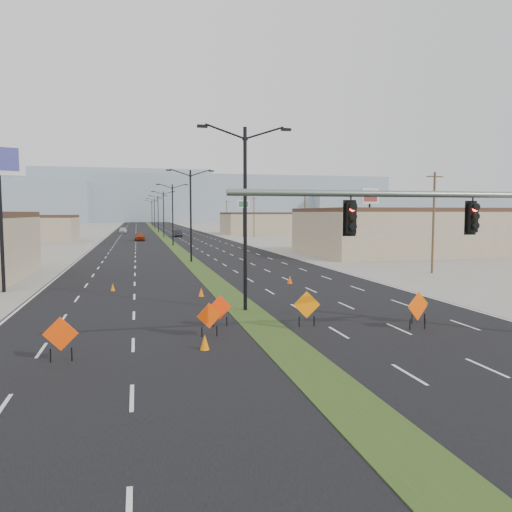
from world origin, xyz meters
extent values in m
plane|color=gray|center=(0.00, 0.00, 0.00)|extent=(600.00, 600.00, 0.00)
cube|color=black|center=(0.00, 100.00, 0.00)|extent=(25.00, 400.00, 0.02)
cube|color=#2D4318|center=(0.00, 100.00, 0.00)|extent=(2.00, 400.00, 0.04)
cube|color=tan|center=(34.00, 45.00, 2.75)|extent=(36.00, 18.00, 5.50)
cube|color=tan|center=(38.00, 110.00, 2.50)|extent=(44.00, 16.00, 5.00)
cube|color=#8A9CAC|center=(40.00, 300.00, 14.00)|extent=(220.00, 50.00, 28.00)
cube|color=#8A9CAC|center=(180.00, 290.00, 9.00)|extent=(160.00, 50.00, 18.00)
cube|color=#8A9CAC|center=(-30.00, 320.00, 16.00)|extent=(140.00, 50.00, 32.00)
cylinder|color=slate|center=(5.20, 2.00, 6.10)|extent=(16.00, 0.24, 0.24)
cube|color=black|center=(1.70, 2.00, 5.22)|extent=(0.50, 0.28, 1.30)
sphere|color=#FF0C05|center=(1.70, 1.84, 5.57)|extent=(0.22, 0.22, 0.22)
cube|color=black|center=(6.70, 2.00, 5.22)|extent=(0.50, 0.28, 1.30)
sphere|color=#FF0C05|center=(6.70, 1.84, 5.57)|extent=(0.22, 0.22, 0.22)
cylinder|color=black|center=(0.00, 12.00, 5.00)|extent=(0.20, 0.20, 10.00)
cube|color=black|center=(-2.30, 12.00, 9.95)|extent=(0.55, 0.24, 0.14)
cube|color=black|center=(2.30, 12.00, 9.95)|extent=(0.55, 0.24, 0.14)
cylinder|color=black|center=(0.00, 40.00, 5.00)|extent=(0.20, 0.20, 10.00)
cube|color=black|center=(-2.30, 40.00, 9.95)|extent=(0.55, 0.24, 0.14)
cube|color=black|center=(2.30, 40.00, 9.95)|extent=(0.55, 0.24, 0.14)
cylinder|color=black|center=(0.00, 68.00, 5.00)|extent=(0.20, 0.20, 10.00)
cube|color=black|center=(-2.30, 68.00, 9.95)|extent=(0.55, 0.24, 0.14)
cube|color=black|center=(2.30, 68.00, 9.95)|extent=(0.55, 0.24, 0.14)
cylinder|color=black|center=(0.00, 96.00, 5.00)|extent=(0.20, 0.20, 10.00)
cube|color=black|center=(-2.30, 96.00, 9.95)|extent=(0.55, 0.24, 0.14)
cube|color=black|center=(2.30, 96.00, 9.95)|extent=(0.55, 0.24, 0.14)
cylinder|color=black|center=(0.00, 124.00, 5.00)|extent=(0.20, 0.20, 10.00)
cube|color=black|center=(-2.30, 124.00, 9.95)|extent=(0.55, 0.24, 0.14)
cube|color=black|center=(2.30, 124.00, 9.95)|extent=(0.55, 0.24, 0.14)
cylinder|color=black|center=(0.00, 152.00, 5.00)|extent=(0.20, 0.20, 10.00)
cube|color=black|center=(-2.30, 152.00, 9.95)|extent=(0.55, 0.24, 0.14)
cube|color=black|center=(2.30, 152.00, 9.95)|extent=(0.55, 0.24, 0.14)
cylinder|color=black|center=(0.00, 180.00, 5.00)|extent=(0.20, 0.20, 10.00)
cube|color=black|center=(-2.30, 180.00, 9.95)|extent=(0.55, 0.24, 0.14)
cube|color=black|center=(2.30, 180.00, 9.95)|extent=(0.55, 0.24, 0.14)
cylinder|color=#4C3823|center=(20.00, 25.00, 4.50)|extent=(0.20, 0.20, 9.00)
cube|color=#4C3823|center=(20.00, 25.00, 8.60)|extent=(1.60, 0.10, 0.10)
cylinder|color=#4C3823|center=(20.00, 60.00, 4.50)|extent=(0.20, 0.20, 9.00)
cube|color=#4C3823|center=(20.00, 60.00, 8.60)|extent=(1.60, 0.10, 0.10)
cylinder|color=#4C3823|center=(20.00, 95.00, 4.50)|extent=(0.20, 0.20, 9.00)
cube|color=#4C3823|center=(20.00, 95.00, 8.60)|extent=(1.60, 0.10, 0.10)
cylinder|color=#4C3823|center=(20.00, 130.00, 4.50)|extent=(0.20, 0.20, 9.00)
cube|color=#4C3823|center=(20.00, 130.00, 8.60)|extent=(1.60, 0.10, 0.10)
imported|color=maroon|center=(-5.23, 84.44, 0.79)|extent=(2.02, 4.70, 1.58)
imported|color=black|center=(3.15, 98.41, 0.75)|extent=(1.84, 4.64, 1.50)
imported|color=#B0B4BA|center=(-9.33, 122.56, 0.71)|extent=(2.05, 4.92, 1.42)
cube|color=#F53F05|center=(-8.53, 4.27, 1.04)|extent=(1.25, 0.12, 1.25)
cylinder|color=black|center=(-8.89, 4.27, 0.26)|extent=(0.05, 0.05, 0.52)
cylinder|color=black|center=(-8.16, 4.27, 0.26)|extent=(0.05, 0.05, 0.52)
cube|color=#E63D04|center=(-2.76, 6.68, 0.94)|extent=(1.11, 0.28, 1.13)
cylinder|color=black|center=(-3.09, 6.68, 0.23)|extent=(0.05, 0.05, 0.47)
cylinder|color=black|center=(-2.43, 6.68, 0.23)|extent=(0.05, 0.05, 0.47)
cube|color=#FF3405|center=(-2.00, 8.46, 0.94)|extent=(1.13, 0.18, 1.13)
cylinder|color=black|center=(-2.33, 8.46, 0.24)|extent=(0.05, 0.05, 0.47)
cylinder|color=black|center=(-1.67, 8.46, 0.24)|extent=(0.05, 0.05, 0.47)
cube|color=orange|center=(2.00, 7.48, 1.07)|extent=(1.28, 0.23, 1.29)
cylinder|color=black|center=(1.63, 7.48, 0.27)|extent=(0.05, 0.05, 0.54)
cylinder|color=black|center=(2.37, 7.48, 0.27)|extent=(0.05, 0.05, 0.54)
cube|color=#FF4F05|center=(6.81, 5.75, 1.10)|extent=(1.26, 0.48, 1.32)
cylinder|color=black|center=(6.43, 5.75, 0.27)|extent=(0.05, 0.05, 0.55)
cylinder|color=black|center=(7.20, 5.75, 0.27)|extent=(0.05, 0.05, 0.55)
cube|color=orange|center=(7.54, 6.87, 0.98)|extent=(1.16, 0.27, 1.18)
cylinder|color=black|center=(7.20, 6.87, 0.24)|extent=(0.05, 0.05, 0.49)
cylinder|color=black|center=(7.89, 6.87, 0.24)|extent=(0.05, 0.05, 0.49)
cone|color=orange|center=(-3.24, 4.62, 0.31)|extent=(0.44, 0.44, 0.63)
cone|color=#FF5E05|center=(-1.80, 17.19, 0.30)|extent=(0.41, 0.41, 0.59)
cone|color=#ED4305|center=(5.51, 21.38, 0.33)|extent=(0.49, 0.49, 0.65)
cone|color=#E06204|center=(-7.46, 20.89, 0.27)|extent=(0.42, 0.42, 0.53)
cylinder|color=black|center=(-14.68, 22.21, 4.18)|extent=(0.24, 0.24, 8.35)
cylinder|color=black|center=(20.57, 38.77, 3.40)|extent=(0.24, 0.24, 6.79)
cube|color=white|center=(20.57, 38.77, 7.33)|extent=(2.63, 1.26, 1.79)
cube|color=maroon|center=(20.57, 38.57, 7.33)|extent=(2.03, 0.79, 1.25)
cylinder|color=black|center=(17.70, 95.54, 3.39)|extent=(0.24, 0.24, 6.79)
cube|color=white|center=(17.70, 95.54, 7.32)|extent=(2.70, 0.62, 1.79)
cube|color=#2F7744|center=(17.70, 95.34, 7.32)|extent=(2.14, 0.27, 1.25)
camera|label=1|loc=(-5.76, -14.61, 5.42)|focal=35.00mm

